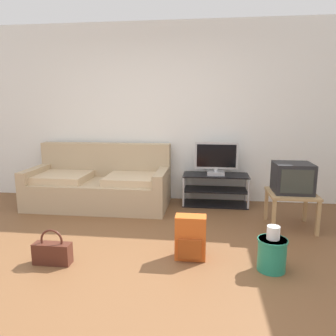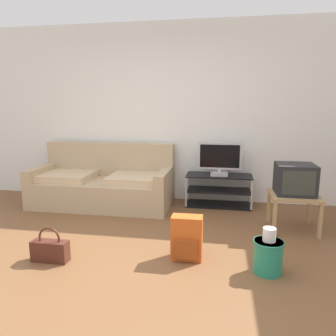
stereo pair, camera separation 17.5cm
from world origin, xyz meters
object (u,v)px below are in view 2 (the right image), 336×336
couch (104,184)px  cleaning_bucket (268,254)px  handbag (50,250)px  side_table (294,199)px  crt_tv (295,179)px  flat_tv (220,159)px  tv_stand (219,190)px  backpack (187,238)px

couch → cleaning_bucket: bearing=-38.5°
handbag → side_table: bearing=26.9°
side_table → crt_tv: crt_tv is taller
flat_tv → cleaning_bucket: 2.04m
tv_stand → flat_tv: flat_tv is taller
couch → handbag: couch is taller
couch → backpack: bearing=-47.8°
crt_tv → cleaning_bucket: (-0.42, -1.13, -0.44)m
flat_tv → tv_stand: bearing=90.0°
backpack → handbag: 1.31m
side_table → backpack: 1.52m
tv_stand → cleaning_bucket: (0.46, -1.94, -0.06)m
couch → handbag: size_ratio=5.76×
flat_tv → crt_tv: 1.19m
tv_stand → crt_tv: bearing=-42.2°
side_table → cleaning_bucket: side_table is taller
handbag → couch: bearing=94.8°
couch → handbag: bearing=-85.2°
side_table → backpack: size_ratio=1.27×
tv_stand → side_table: tv_stand is taller
flat_tv → side_table: bearing=-42.0°
couch → side_table: bearing=-13.3°
backpack → side_table: bearing=60.3°
handbag → crt_tv: bearing=27.2°
cleaning_bucket → tv_stand: bearing=103.4°
couch → flat_tv: flat_tv is taller
side_table → cleaning_bucket: bearing=-110.9°
crt_tv → handbag: bearing=-152.8°
flat_tv → cleaning_bucket: bearing=-76.4°
tv_stand → cleaning_bucket: 1.99m
handbag → cleaning_bucket: bearing=3.5°
handbag → cleaning_bucket: size_ratio=0.84×
side_table → tv_stand: bearing=137.2°
side_table → handbag: (-2.44, -1.24, -0.26)m
couch → side_table: couch is taller
crt_tv → backpack: bearing=-139.7°
tv_stand → backpack: tv_stand is taller
couch → flat_tv: bearing=6.3°
backpack → handbag: size_ratio=1.22×
backpack → crt_tv: bearing=60.8°
couch → tv_stand: (1.71, 0.21, -0.08)m
tv_stand → backpack: size_ratio=2.24×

